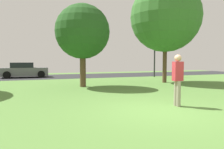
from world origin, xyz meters
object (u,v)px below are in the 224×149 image
object	(u,v)px
oak_tree_right	(165,17)
parked_car_grey	(24,71)
person_catcher	(178,78)
street_lamp_post	(155,53)
maple_tree_near	(83,32)

from	to	relation	value
oak_tree_right	parked_car_grey	size ratio (longest dim) A/B	1.75
person_catcher	parked_car_grey	world-z (taller)	person_catcher
street_lamp_post	parked_car_grey	bearing A→B (deg)	162.35
person_catcher	street_lamp_post	xyz separation A→B (m)	(6.52, 11.75, 1.26)
maple_tree_near	street_lamp_post	size ratio (longest dim) A/B	1.09
oak_tree_right	person_catcher	world-z (taller)	oak_tree_right
maple_tree_near	parked_car_grey	distance (m)	9.92
oak_tree_right	parked_car_grey	xyz separation A→B (m)	(-9.49, 8.61, -3.99)
oak_tree_right	person_catcher	size ratio (longest dim) A/B	4.01
maple_tree_near	person_catcher	size ratio (longest dim) A/B	2.77
parked_car_grey	maple_tree_near	bearing A→B (deg)	-68.77
maple_tree_near	person_catcher	xyz separation A→B (m)	(1.74, -6.56, -2.28)
oak_tree_right	person_catcher	distance (m)	8.88
maple_tree_near	street_lamp_post	world-z (taller)	maple_tree_near
parked_car_grey	oak_tree_right	bearing A→B (deg)	-42.20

